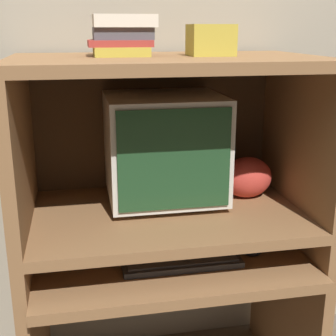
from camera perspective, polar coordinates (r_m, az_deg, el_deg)
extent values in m
cube|color=gray|center=(1.93, -2.25, 13.58)|extent=(6.00, 0.06, 2.60)
cube|color=brown|center=(1.89, -15.69, -19.15)|extent=(0.04, 0.62, 0.63)
cube|color=brown|center=(2.04, 14.13, -16.12)|extent=(0.04, 0.62, 0.63)
cube|color=brown|center=(1.64, 0.78, -12.07)|extent=(0.94, 0.45, 0.04)
cube|color=brown|center=(1.70, -16.73, -8.38)|extent=(0.04, 0.62, 0.15)
cube|color=brown|center=(1.86, 14.98, -5.96)|extent=(0.04, 0.62, 0.15)
cube|color=brown|center=(1.69, -0.08, -5.70)|extent=(0.94, 0.62, 0.04)
cube|color=brown|center=(1.59, -17.75, 2.88)|extent=(0.04, 0.62, 0.54)
cube|color=brown|center=(1.76, 15.81, 4.36)|extent=(0.04, 0.62, 0.54)
cube|color=brown|center=(1.57, -0.09, 12.80)|extent=(0.94, 0.62, 0.04)
cube|color=#48321E|center=(1.89, -1.82, 5.80)|extent=(0.94, 0.01, 0.54)
cylinder|color=beige|center=(1.78, -0.45, -3.60)|extent=(0.21, 0.21, 0.02)
cube|color=beige|center=(1.72, -0.47, 2.63)|extent=(0.42, 0.37, 0.38)
cube|color=#1E4223|center=(1.54, 0.81, 0.97)|extent=(0.38, 0.01, 0.34)
cube|color=#2D2D30|center=(1.62, 1.62, -11.29)|extent=(0.40, 0.14, 0.02)
cube|color=#474749|center=(1.62, 1.62, -10.88)|extent=(0.37, 0.11, 0.01)
ellipsoid|color=black|center=(1.70, 10.27, -10.03)|extent=(0.06, 0.04, 0.03)
ellipsoid|color=#BC382D|center=(1.81, 9.62, -1.12)|extent=(0.19, 0.14, 0.16)
cube|color=gold|center=(1.58, -5.74, 13.95)|extent=(0.18, 0.15, 0.03)
cube|color=maroon|center=(1.59, -5.92, 14.89)|extent=(0.21, 0.15, 0.02)
cube|color=#4C4C51|center=(1.60, -5.54, 16.00)|extent=(0.19, 0.13, 0.04)
cube|color=beige|center=(1.59, -5.35, 17.43)|extent=(0.20, 0.14, 0.04)
cube|color=gold|center=(1.60, 5.24, 15.26)|extent=(0.14, 0.12, 0.10)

